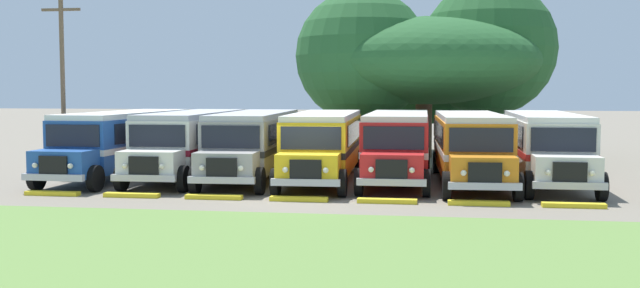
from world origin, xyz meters
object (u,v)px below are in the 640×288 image
(parked_bus_slot_4, at_px, (398,142))
(parked_bus_slot_6, at_px, (545,144))
(parked_bus_slot_0, at_px, (124,140))
(parked_bus_slot_3, at_px, (324,142))
(parked_bus_slot_5, at_px, (470,144))
(parked_bus_slot_2, at_px, (254,141))
(utility_pole, at_px, (63,80))
(parked_bus_slot_1, at_px, (192,140))
(broad_shade_tree, at_px, (427,59))

(parked_bus_slot_4, relative_size, parked_bus_slot_6, 1.00)
(parked_bus_slot_4, bearing_deg, parked_bus_slot_0, -88.15)
(parked_bus_slot_3, xyz_separation_m, parked_bus_slot_5, (6.02, -0.05, 0.00))
(parked_bus_slot_4, xyz_separation_m, parked_bus_slot_5, (2.94, -0.55, 0.00))
(parked_bus_slot_2, bearing_deg, parked_bus_slot_0, -90.86)
(parked_bus_slot_0, relative_size, utility_pole, 1.37)
(parked_bus_slot_5, bearing_deg, parked_bus_slot_1, -93.90)
(parked_bus_slot_0, distance_m, parked_bus_slot_1, 3.05)
(parked_bus_slot_4, height_order, broad_shade_tree, broad_shade_tree)
(parked_bus_slot_6, relative_size, broad_shade_tree, 0.75)
(parked_bus_slot_0, bearing_deg, parked_bus_slot_3, 91.57)
(parked_bus_slot_2, distance_m, utility_pole, 9.18)
(broad_shade_tree, xyz_separation_m, utility_pole, (-16.07, -11.35, -1.32))
(parked_bus_slot_3, xyz_separation_m, parked_bus_slot_6, (9.05, 0.50, 0.00))
(parked_bus_slot_0, xyz_separation_m, parked_bus_slot_6, (17.97, 0.46, 0.00))
(parked_bus_slot_1, bearing_deg, parked_bus_slot_5, 87.03)
(parked_bus_slot_1, relative_size, broad_shade_tree, 0.75)
(parked_bus_slot_1, bearing_deg, parked_bus_slot_0, -85.13)
(parked_bus_slot_1, relative_size, parked_bus_slot_5, 1.00)
(parked_bus_slot_3, height_order, parked_bus_slot_5, same)
(parked_bus_slot_0, height_order, parked_bus_slot_3, same)
(parked_bus_slot_2, xyz_separation_m, broad_shade_tree, (7.28, 11.50, 3.96))
(parked_bus_slot_2, height_order, utility_pole, utility_pole)
(parked_bus_slot_2, height_order, parked_bus_slot_6, same)
(parked_bus_slot_3, xyz_separation_m, utility_pole, (-11.87, 0.34, 2.64))
(parked_bus_slot_4, relative_size, broad_shade_tree, 0.75)
(parked_bus_slot_1, relative_size, parked_bus_slot_2, 1.00)
(parked_bus_slot_2, distance_m, parked_bus_slot_3, 3.08)
(parked_bus_slot_1, distance_m, parked_bus_slot_5, 11.91)
(parked_bus_slot_5, xyz_separation_m, utility_pole, (-17.88, 0.39, 2.64))
(parked_bus_slot_6, bearing_deg, parked_bus_slot_5, -79.30)
(parked_bus_slot_0, height_order, parked_bus_slot_1, same)
(parked_bus_slot_1, height_order, parked_bus_slot_3, same)
(parked_bus_slot_4, height_order, parked_bus_slot_5, same)
(parked_bus_slot_3, bearing_deg, parked_bus_slot_2, -95.48)
(utility_pole, bearing_deg, parked_bus_slot_0, -5.79)
(parked_bus_slot_4, bearing_deg, parked_bus_slot_6, 89.70)
(utility_pole, bearing_deg, broad_shade_tree, 35.23)
(parked_bus_slot_2, height_order, parked_bus_slot_4, same)
(parked_bus_slot_1, bearing_deg, parked_bus_slot_2, 85.66)
(parked_bus_slot_1, xyz_separation_m, parked_bus_slot_4, (8.97, 0.14, 0.00))
(parked_bus_slot_0, distance_m, broad_shade_tree, 17.99)
(parked_bus_slot_6, bearing_deg, utility_pole, -89.13)
(parked_bus_slot_0, relative_size, parked_bus_slot_1, 1.00)
(parked_bus_slot_6, bearing_deg, parked_bus_slot_3, -86.42)
(parked_bus_slot_2, distance_m, parked_bus_slot_4, 6.15)
(parked_bus_slot_4, relative_size, utility_pole, 1.37)
(parked_bus_slot_5, distance_m, broad_shade_tree, 12.52)
(broad_shade_tree, bearing_deg, parked_bus_slot_0, -138.42)
(parked_bus_slot_0, distance_m, parked_bus_slot_5, 14.94)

